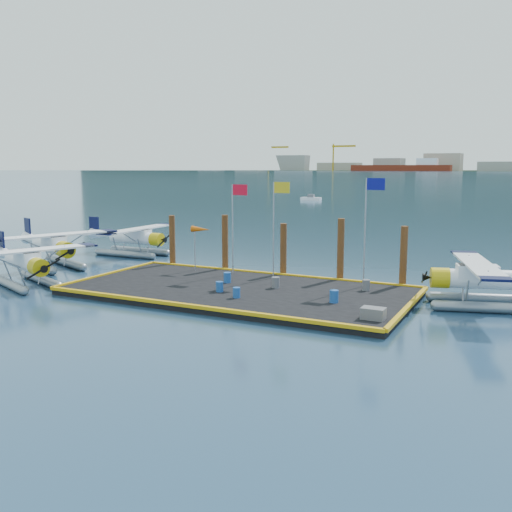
% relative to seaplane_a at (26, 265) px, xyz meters
% --- Properties ---
extents(ground, '(4000.00, 4000.00, 0.00)m').
position_rel_seaplane_a_xyz_m(ground, '(13.26, 3.95, -1.38)').
color(ground, navy).
rests_on(ground, ground).
extents(dock, '(20.00, 10.00, 0.40)m').
position_rel_seaplane_a_xyz_m(dock, '(13.26, 3.95, -1.18)').
color(dock, black).
rests_on(dock, ground).
extents(dock_bumpers, '(20.25, 10.25, 0.18)m').
position_rel_seaplane_a_xyz_m(dock_bumpers, '(13.26, 3.95, -0.89)').
color(dock_bumpers, '#CA960B').
rests_on(dock_bumpers, dock).
extents(seaplane_a, '(8.28, 8.74, 3.18)m').
position_rel_seaplane_a_xyz_m(seaplane_a, '(0.00, 0.00, 0.00)').
color(seaplane_a, gray).
rests_on(seaplane_a, ground).
extents(seaplane_b, '(8.99, 9.49, 3.45)m').
position_rel_seaplane_a_xyz_m(seaplane_b, '(-3.46, 5.56, 0.12)').
color(seaplane_b, gray).
rests_on(seaplane_b, ground).
extents(seaplane_c, '(8.06, 8.87, 3.17)m').
position_rel_seaplane_a_xyz_m(seaplane_c, '(-1.68, 13.13, -0.00)').
color(seaplane_c, gray).
rests_on(seaplane_c, ground).
extents(seaplane_d, '(8.52, 9.15, 3.26)m').
position_rel_seaplane_a_xyz_m(seaplane_d, '(26.59, 6.97, 0.04)').
color(seaplane_d, gray).
rests_on(seaplane_d, ground).
extents(drum_0, '(0.46, 0.46, 0.65)m').
position_rel_seaplane_a_xyz_m(drum_0, '(11.86, 5.03, -0.66)').
color(drum_0, '#1C4D9A').
rests_on(drum_0, dock).
extents(drum_1, '(0.41, 0.41, 0.57)m').
position_rel_seaplane_a_xyz_m(drum_1, '(14.33, 1.67, -0.70)').
color(drum_1, '#1C4D9A').
rests_on(drum_1, dock).
extents(drum_2, '(0.48, 0.48, 0.67)m').
position_rel_seaplane_a_xyz_m(drum_2, '(19.51, 3.00, -0.65)').
color(drum_2, '#1C4D9A').
rests_on(drum_2, dock).
extents(drum_3, '(0.42, 0.42, 0.60)m').
position_rel_seaplane_a_xyz_m(drum_3, '(12.73, 2.56, -0.68)').
color(drum_3, '#1C4D9A').
rests_on(drum_3, dock).
extents(drum_4, '(0.45, 0.45, 0.63)m').
position_rel_seaplane_a_xyz_m(drum_4, '(20.22, 6.69, -0.67)').
color(drum_4, '#58585D').
rests_on(drum_4, dock).
extents(drum_5, '(0.46, 0.46, 0.65)m').
position_rel_seaplane_a_xyz_m(drum_5, '(15.19, 4.98, -0.66)').
color(drum_5, '#58585D').
rests_on(drum_5, dock).
extents(crate, '(1.11, 0.74, 0.55)m').
position_rel_seaplane_a_xyz_m(crate, '(22.26, 0.65, -0.71)').
color(crate, '#58585D').
rests_on(crate, dock).
extents(flagpole_red, '(1.14, 0.08, 6.00)m').
position_rel_seaplane_a_xyz_m(flagpole_red, '(10.97, 7.75, 3.01)').
color(flagpole_red, '#94959C').
rests_on(flagpole_red, dock).
extents(flagpole_yellow, '(1.14, 0.08, 6.20)m').
position_rel_seaplane_a_xyz_m(flagpole_yellow, '(13.96, 7.75, 3.13)').
color(flagpole_yellow, '#94959C').
rests_on(flagpole_yellow, dock).
extents(flagpole_blue, '(1.14, 0.08, 6.50)m').
position_rel_seaplane_a_xyz_m(flagpole_blue, '(19.96, 7.75, 3.30)').
color(flagpole_blue, '#94959C').
rests_on(flagpole_blue, dock).
extents(windsock, '(1.40, 0.44, 3.12)m').
position_rel_seaplane_a_xyz_m(windsock, '(8.23, 7.75, 1.84)').
color(windsock, '#94959C').
rests_on(windsock, dock).
extents(piling_0, '(0.44, 0.44, 4.00)m').
position_rel_seaplane_a_xyz_m(piling_0, '(4.76, 9.35, 0.62)').
color(piling_0, '#462714').
rests_on(piling_0, ground).
extents(piling_1, '(0.44, 0.44, 4.20)m').
position_rel_seaplane_a_xyz_m(piling_1, '(9.26, 9.35, 0.72)').
color(piling_1, '#462714').
rests_on(piling_1, ground).
extents(piling_2, '(0.44, 0.44, 3.80)m').
position_rel_seaplane_a_xyz_m(piling_2, '(13.76, 9.35, 0.52)').
color(piling_2, '#462714').
rests_on(piling_2, ground).
extents(piling_3, '(0.44, 0.44, 4.30)m').
position_rel_seaplane_a_xyz_m(piling_3, '(17.76, 9.35, 0.77)').
color(piling_3, '#462714').
rests_on(piling_3, ground).
extents(piling_4, '(0.44, 0.44, 4.00)m').
position_rel_seaplane_a_xyz_m(piling_4, '(21.76, 9.35, 0.62)').
color(piling_4, '#462714').
rests_on(piling_4, ground).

